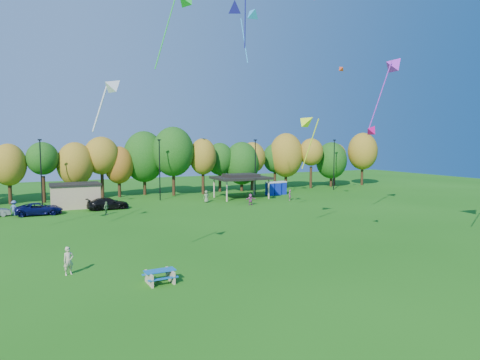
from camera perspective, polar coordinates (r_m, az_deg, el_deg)
name	(u,v)px	position (r m, az deg, el deg)	size (l,w,h in m)	color
ground	(292,281)	(27.99, 6.98, -13.24)	(160.00, 160.00, 0.00)	#19600F
tree_line	(132,160)	(69.26, -14.27, 2.64)	(93.57, 10.55, 11.15)	black
lamp_posts	(160,168)	(64.61, -10.67, 1.64)	(64.50, 0.25, 9.09)	black
utility_building	(75,195)	(60.98, -21.11, -1.91)	(6.30, 4.30, 3.25)	tan
pavilion	(241,177)	(66.02, 0.15, 0.35)	(8.20, 6.20, 3.77)	tan
porta_potties	(276,188)	(70.52, 4.85, -1.10)	(3.75, 1.61, 2.18)	#0D25B0
picnic_table	(160,275)	(27.77, -10.63, -12.40)	(1.98, 1.67, 0.82)	tan
kite_flyer	(68,261)	(30.91, -21.90, -9.97)	(0.69, 0.45, 1.89)	#C3B592
car_c	(39,209)	(56.66, -25.21, -3.51)	(2.42, 5.25, 1.46)	#0B0E43
car_d	(108,204)	(57.99, -17.19, -3.02)	(2.14, 5.27, 1.53)	black
far_person_0	(206,196)	(61.71, -4.52, -2.20)	(0.86, 0.56, 1.76)	#6A7E56
far_person_1	(106,208)	(53.88, -17.41, -3.59)	(0.95, 0.39, 1.62)	#678F57
far_person_2	(14,208)	(57.56, -27.90, -3.32)	(1.17, 0.67, 1.80)	#47629D
far_person_3	(290,195)	(64.21, 6.64, -2.00)	(0.59, 0.38, 1.61)	#99486D
far_person_4	(251,199)	(59.06, 1.41, -2.61)	(1.48, 0.47, 1.60)	#A44481
kite_2	(372,129)	(36.24, 17.25, 6.49)	(1.31, 1.06, 1.18)	#D20B67
kite_4	(308,121)	(42.34, 9.07, 7.75)	(2.07, 3.29, 5.52)	#DCFF1A
kite_5	(341,68)	(64.56, 13.27, 14.30)	(0.94, 1.22, 1.17)	#E93F1B
kite_7	(396,64)	(51.87, 20.04, 14.38)	(5.19, 2.22, 8.67)	#B629DB
kite_9	(235,6)	(40.67, -0.69, 22.17)	(1.85, 2.82, 4.55)	#211A94
kite_10	(251,14)	(53.08, 1.53, 21.28)	(1.63, 3.92, 6.57)	#269FF1
kite_11	(114,85)	(26.67, -16.40, 12.01)	(2.16, 1.40, 3.44)	silver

